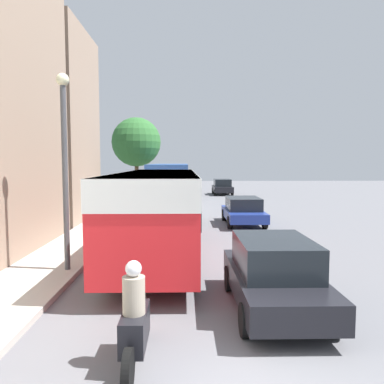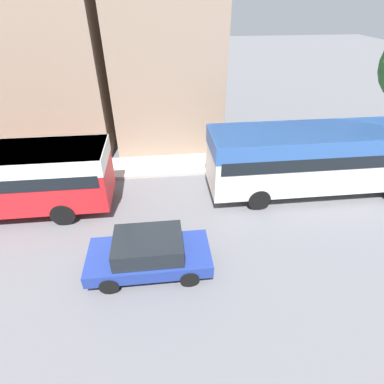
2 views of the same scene
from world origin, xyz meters
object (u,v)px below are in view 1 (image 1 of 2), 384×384
Objects in this scene: car_far_curb at (243,210)px; bus_following at (170,179)px; motorcycle_behind_lead at (135,323)px; car_crossing at (222,187)px; car_distant at (274,274)px; bus_lead at (158,202)px.

bus_following is at bearing 117.34° from car_far_curb.
car_far_curb is (3.91, 13.57, 0.06)m from motorcycle_behind_lead.
car_crossing is 29.51m from car_distant.
bus_following is at bearing 90.69° from motorcycle_behind_lead.
car_distant is at bearing -81.13° from bus_following.
bus_lead is 0.94× the size of bus_following.
car_distant is (-1.87, -29.45, 0.02)m from car_crossing.
car_crossing is (4.74, 24.71, -1.10)m from bus_lead.
bus_following is at bearing 98.87° from car_distant.
motorcycle_behind_lead is 14.12m from car_far_curb.
bus_following is 2.70× the size of car_crossing.
bus_lead is 25.19m from car_crossing.
motorcycle_behind_lead is 31.97m from car_crossing.
bus_following is 4.75× the size of motorcycle_behind_lead.
motorcycle_behind_lead is (0.09, -6.92, -1.22)m from bus_lead.
car_far_curb is at bearing 73.94° from motorcycle_behind_lead.
bus_following is 2.55× the size of car_far_curb.
motorcycle_behind_lead reaches higher than car_far_curb.
car_crossing is 0.94× the size of car_far_curb.
bus_lead is 14.71m from bus_following.
bus_following is 9.16m from car_far_curb.
car_crossing is at bearing 79.14° from bus_lead.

